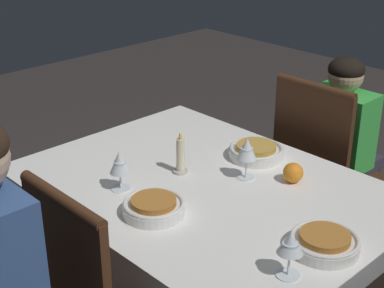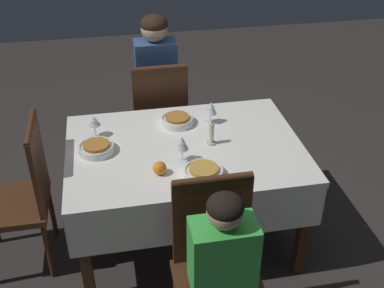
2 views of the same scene
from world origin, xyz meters
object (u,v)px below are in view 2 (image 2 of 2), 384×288
Objects in this scene: candle_centerpiece at (211,134)px; wine_glass_east at (94,122)px; chair_south at (160,115)px; orange_fruit at (160,168)px; chair_east at (23,192)px; wine_glass_south at (211,109)px; bowl_east at (96,148)px; dining_table at (185,159)px; bowl_south at (178,120)px; person_child_green at (225,285)px; wine_glass_north at (182,144)px; chair_north at (216,264)px; bowl_north at (204,172)px; person_adult_denim at (156,84)px.

wine_glass_east is at bearing -17.37° from candle_centerpiece.
chair_south is 12.91× the size of orange_fruit.
chair_east is 1.16m from candle_centerpiece.
wine_glass_south reaches higher than bowl_east.
dining_table is 0.33m from orange_fruit.
orange_fruit reaches higher than dining_table.
candle_centerpiece reaches higher than bowl_south.
person_child_green reaches higher than bowl_east.
orange_fruit is (-0.34, 0.47, -0.06)m from wine_glass_east.
dining_table is at bearing 1.42° from candle_centerpiece.
candle_centerpiece is (-0.68, 0.03, 0.04)m from bowl_east.
chair_south is at bearing -82.63° from bowl_south.
candle_centerpiece reaches higher than wine_glass_north.
dining_table is 0.94m from person_child_green.
person_child_green reaches higher than chair_south.
bowl_east is at bearing -2.87° from candle_centerpiece.
chair_east reaches higher than bowl_east.
chair_south is 0.84m from candle_centerpiece.
dining_table is at bearing 175.80° from bowl_east.
person_child_green is (0.00, 0.17, 0.04)m from chair_north.
bowl_north is at bearing 86.30° from chair_north.
dining_table is 0.98m from chair_east.
chair_south is 7.05× the size of wine_glass_east.
orange_fruit is at bearing 83.05° from chair_south.
bowl_north is (-1.02, 0.31, 0.23)m from chair_east.
bowl_south reaches higher than dining_table.
bowl_south is at bearing -96.29° from wine_glass_north.
chair_east reaches higher than bowl_north.
chair_north is 0.70m from wine_glass_north.
bowl_south is 0.31m from candle_centerpiece.
chair_east is (0.97, 0.01, -0.11)m from dining_table.
chair_east reaches higher than wine_glass_south.
bowl_north is (-0.11, 1.08, 0.23)m from chair_south.
bowl_east is at bearing 118.86° from person_child_green.
chair_south is 0.97m from wine_glass_north.
wine_glass_south is 0.92× the size of wine_glass_north.
chair_north reaches higher than orange_fruit.
bowl_north is 0.78m from wine_glass_east.
bowl_south and bowl_east have the same top height.
orange_fruit is (0.12, 1.17, 0.06)m from person_adult_denim.
chair_south and chair_north have the same top height.
bowl_south is at bearing 97.37° from chair_south.
wine_glass_east is at bearing -89.13° from bowl_east.
chair_east is at bearing 12.02° from wine_glass_south.
wine_glass_south is at bearing -106.38° from bowl_north.
bowl_north is (-0.05, 0.31, 0.12)m from dining_table.
chair_east is 5.91× the size of candle_centerpiece.
bowl_south is at bearing -7.00° from wine_glass_south.
wine_glass_east is (0.00, -0.18, 0.07)m from bowl_east.
person_adult_denim is 7.70× the size of wine_glass_north.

